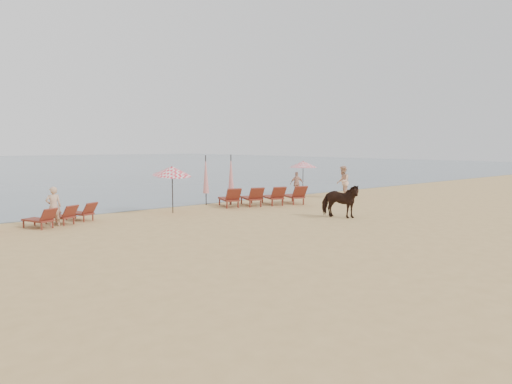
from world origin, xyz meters
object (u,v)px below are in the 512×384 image
at_px(beachgoer_left, 54,206).
at_px(umbrella_closed_right, 206,175).
at_px(lounger_cluster_right, 263,196).
at_px(beachgoer_right_a, 343,182).
at_px(umbrella_open_left_b, 172,171).
at_px(umbrella_open_right, 303,164).
at_px(cow, 340,201).
at_px(beachgoer_right_b, 297,184).
at_px(lounger_cluster_left, 63,215).
at_px(umbrella_closed_left, 231,174).

bearing_deg(beachgoer_left, umbrella_closed_right, -167.41).
xyz_separation_m(lounger_cluster_right, beachgoer_right_a, (5.85, -0.29, 0.48)).
xyz_separation_m(lounger_cluster_right, umbrella_open_left_b, (-4.85, 0.65, 1.46)).
relative_size(umbrella_open_right, cow, 1.24).
bearing_deg(cow, umbrella_open_left_b, 108.44).
relative_size(umbrella_open_left_b, umbrella_closed_right, 0.86).
bearing_deg(lounger_cluster_right, umbrella_closed_right, 157.59).
relative_size(umbrella_open_right, beachgoer_left, 1.39).
distance_m(umbrella_open_left_b, cow, 7.65).
xyz_separation_m(beachgoer_left, beachgoer_right_b, (14.44, 1.80, -0.03)).
relative_size(lounger_cluster_left, beachgoer_right_b, 1.88).
bearing_deg(umbrella_closed_left, cow, -77.35).
distance_m(cow, beachgoer_left, 11.51).
bearing_deg(umbrella_closed_right, lounger_cluster_right, -39.97).
bearing_deg(lounger_cluster_right, umbrella_open_left_b, -170.04).
height_order(umbrella_open_right, cow, umbrella_open_right).
bearing_deg(umbrella_open_left_b, beachgoer_right_a, -15.73).
height_order(lounger_cluster_right, beachgoer_left, beachgoer_left).
distance_m(lounger_cluster_right, beachgoer_left, 9.99).
height_order(lounger_cluster_left, umbrella_open_right, umbrella_open_right).
xyz_separation_m(lounger_cluster_left, beachgoer_right_a, (15.45, -0.95, 0.58)).
bearing_deg(umbrella_closed_left, umbrella_closed_right, 146.49).
bearing_deg(umbrella_open_left_b, lounger_cluster_right, -18.34).
distance_m(lounger_cluster_right, umbrella_open_right, 5.90).
height_order(beachgoer_left, beachgoer_right_a, beachgoer_right_a).
xyz_separation_m(umbrella_closed_right, beachgoer_right_a, (8.13, -2.20, -0.65)).
bearing_deg(umbrella_open_right, lounger_cluster_left, -175.85).
bearing_deg(beachgoer_right_b, cow, 81.32).
relative_size(lounger_cluster_right, umbrella_open_left_b, 2.09).
height_order(beachgoer_left, beachgoer_right_b, beachgoer_left).
distance_m(lounger_cluster_right, cow, 4.99).
bearing_deg(umbrella_open_left_b, beachgoer_right_b, -1.14).
bearing_deg(lounger_cluster_right, umbrella_open_right, 42.47).
bearing_deg(cow, umbrella_closed_right, 86.33).
bearing_deg(beachgoer_right_a, beachgoer_right_b, -97.77).
bearing_deg(umbrella_open_left_b, umbrella_closed_right, 15.60).
bearing_deg(beachgoer_right_b, lounger_cluster_right, 48.53).
height_order(lounger_cluster_left, umbrella_closed_right, umbrella_closed_right).
relative_size(lounger_cluster_right, cow, 2.71).
height_order(umbrella_open_left_b, cow, umbrella_open_left_b).
height_order(umbrella_open_right, beachgoer_right_a, umbrella_open_right).
bearing_deg(umbrella_closed_right, lounger_cluster_left, -170.28).
bearing_deg(beachgoer_right_a, umbrella_closed_right, -51.65).
xyz_separation_m(lounger_cluster_left, umbrella_closed_right, (7.32, 1.25, 1.23)).
height_order(lounger_cluster_left, umbrella_open_left_b, umbrella_open_left_b).
height_order(lounger_cluster_left, beachgoer_right_b, beachgoer_right_b).
distance_m(umbrella_open_right, beachgoer_right_b, 1.39).
bearing_deg(beachgoer_right_a, lounger_cluster_left, -40.01).
distance_m(lounger_cluster_right, beachgoer_right_b, 5.00).
xyz_separation_m(umbrella_open_left_b, umbrella_closed_left, (3.65, 0.55, -0.32)).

